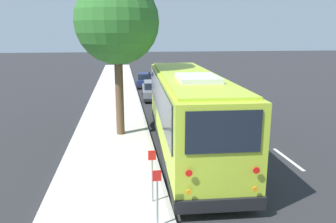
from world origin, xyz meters
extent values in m
plane|color=#28282B|center=(0.00, 0.00, 0.00)|extent=(160.00, 160.00, 0.00)
cube|color=beige|center=(0.00, 3.58, 0.07)|extent=(80.00, 3.53, 0.15)
cube|color=#AAA69D|center=(0.00, 1.75, 0.07)|extent=(80.00, 0.14, 0.15)
cube|color=#ADC633|center=(1.17, 0.23, 1.74)|extent=(11.23, 2.90, 2.90)
cube|color=black|center=(1.17, 0.23, 0.43)|extent=(11.29, 2.95, 0.28)
cube|color=black|center=(1.17, 0.23, 2.37)|extent=(10.32, 2.95, 1.39)
cube|color=black|center=(6.76, 0.00, 2.37)|extent=(0.12, 2.13, 1.46)
cube|color=black|center=(-4.42, 0.47, 2.47)|extent=(0.11, 1.96, 1.11)
cube|color=black|center=(6.76, 0.00, 3.04)|extent=(0.11, 1.76, 0.22)
cube|color=#ADC633|center=(1.17, 0.23, 3.22)|extent=(10.54, 2.65, 0.10)
cube|color=silver|center=(-0.82, 0.32, 3.34)|extent=(2.10, 1.47, 0.20)
cube|color=black|center=(6.79, 0.00, 0.47)|extent=(0.20, 2.46, 0.36)
cube|color=black|center=(-4.45, 0.47, 0.47)|extent=(0.20, 2.46, 0.36)
cylinder|color=red|center=(-4.47, 1.35, 1.45)|extent=(0.04, 0.18, 0.18)
cylinder|color=orange|center=(-4.47, 1.35, 0.92)|extent=(0.04, 0.14, 0.14)
cylinder|color=red|center=(-4.54, -0.41, 1.45)|extent=(0.04, 0.18, 0.18)
cylinder|color=orange|center=(-4.54, -0.41, 0.92)|extent=(0.04, 0.14, 0.14)
cube|color=white|center=(6.88, 0.81, 0.64)|extent=(0.05, 0.32, 0.18)
cube|color=white|center=(6.81, -0.82, 0.64)|extent=(0.05, 0.32, 0.18)
cube|color=black|center=(6.45, 1.39, 2.65)|extent=(0.06, 0.10, 0.24)
cylinder|color=black|center=(4.51, 1.16, 0.52)|extent=(1.05, 0.34, 1.04)
cylinder|color=slate|center=(4.51, 1.16, 0.52)|extent=(0.48, 0.34, 0.47)
cylinder|color=black|center=(4.42, -0.97, 0.52)|extent=(1.05, 0.34, 1.04)
cylinder|color=slate|center=(4.42, -0.97, 0.52)|extent=(0.48, 0.34, 0.47)
cylinder|color=black|center=(-1.91, 1.43, 0.52)|extent=(1.05, 0.34, 1.04)
cylinder|color=slate|center=(-1.91, 1.43, 0.52)|extent=(0.48, 0.34, 0.47)
cylinder|color=black|center=(-2.00, -0.70, 0.52)|extent=(1.05, 0.34, 1.04)
cylinder|color=slate|center=(-2.00, -0.70, 0.52)|extent=(0.48, 0.34, 0.47)
cube|color=slate|center=(12.98, 0.54, 0.49)|extent=(4.59, 1.84, 0.65)
cube|color=black|center=(12.86, 0.55, 1.06)|extent=(2.21, 1.50, 0.48)
cube|color=slate|center=(12.86, 0.55, 1.30)|extent=(2.12, 1.47, 0.05)
cube|color=black|center=(15.25, 0.43, 0.27)|extent=(0.16, 1.57, 0.20)
cube|color=black|center=(10.70, 0.66, 0.27)|extent=(0.16, 1.57, 0.20)
cylinder|color=black|center=(14.44, 1.21, 0.34)|extent=(0.68, 0.23, 0.67)
cylinder|color=slate|center=(14.44, 1.21, 0.34)|extent=(0.31, 0.23, 0.30)
cylinder|color=black|center=(14.36, -0.26, 0.34)|extent=(0.68, 0.23, 0.67)
cylinder|color=slate|center=(14.36, -0.26, 0.34)|extent=(0.31, 0.23, 0.30)
cylinder|color=black|center=(11.59, 1.35, 0.34)|extent=(0.68, 0.23, 0.67)
cylinder|color=slate|center=(11.59, 1.35, 0.34)|extent=(0.31, 0.23, 0.30)
cylinder|color=black|center=(11.51, -0.12, 0.34)|extent=(0.68, 0.23, 0.67)
cylinder|color=slate|center=(11.51, -0.12, 0.34)|extent=(0.31, 0.23, 0.30)
cube|color=#19234C|center=(18.92, 0.66, 0.46)|extent=(4.16, 1.96, 0.61)
cube|color=black|center=(18.81, 0.67, 1.00)|extent=(2.02, 1.57, 0.48)
cube|color=#19234C|center=(18.81, 0.67, 1.24)|extent=(1.94, 1.53, 0.05)
cube|color=black|center=(20.95, 0.50, 0.25)|extent=(0.21, 1.59, 0.20)
cube|color=black|center=(16.88, 0.83, 0.25)|extent=(0.21, 1.59, 0.20)
cylinder|color=black|center=(20.25, 1.30, 0.30)|extent=(0.62, 0.25, 0.61)
cylinder|color=slate|center=(20.25, 1.30, 0.30)|extent=(0.29, 0.24, 0.27)
cylinder|color=black|center=(20.13, -0.18, 0.30)|extent=(0.62, 0.25, 0.61)
cylinder|color=slate|center=(20.13, -0.18, 0.30)|extent=(0.29, 0.24, 0.27)
cylinder|color=black|center=(17.70, 1.51, 0.30)|extent=(0.62, 0.25, 0.61)
cylinder|color=slate|center=(17.70, 1.51, 0.30)|extent=(0.29, 0.24, 0.27)
cylinder|color=black|center=(17.59, 0.02, 0.30)|extent=(0.62, 0.25, 0.61)
cylinder|color=slate|center=(17.59, 0.02, 0.30)|extent=(0.29, 0.24, 0.27)
cylinder|color=brown|center=(3.40, 3.07, 2.11)|extent=(0.39, 0.39, 3.91)
sphere|color=#2D6B28|center=(3.40, 3.07, 5.40)|extent=(3.83, 3.83, 3.83)
cylinder|color=gray|center=(-4.66, 2.18, 0.76)|extent=(0.06, 0.06, 1.23)
cube|color=red|center=(-4.66, 2.18, 1.52)|extent=(0.02, 0.22, 0.28)
cylinder|color=gray|center=(-3.40, 2.18, 0.79)|extent=(0.06, 0.06, 1.27)
cube|color=red|center=(-3.40, 2.18, 1.56)|extent=(0.02, 0.22, 0.28)
cube|color=silver|center=(-0.51, -3.52, 0.00)|extent=(2.40, 0.14, 0.01)
cube|color=silver|center=(5.49, -3.52, 0.00)|extent=(2.40, 0.14, 0.01)
camera|label=1|loc=(-11.98, 2.96, 4.87)|focal=35.00mm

